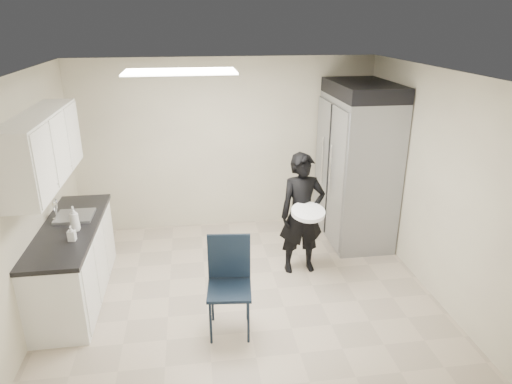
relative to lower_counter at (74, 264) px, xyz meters
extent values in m
plane|color=#B3A28C|center=(1.95, -0.20, -0.43)|extent=(4.50, 4.50, 0.00)
plane|color=white|center=(1.95, -0.20, 2.17)|extent=(4.50, 4.50, 0.00)
plane|color=beige|center=(1.95, 1.80, 0.87)|extent=(4.50, 0.00, 4.50)
plane|color=beige|center=(-0.30, -0.20, 0.87)|extent=(0.00, 4.00, 4.00)
plane|color=beige|center=(4.20, -0.20, 0.87)|extent=(0.00, 4.00, 4.00)
cube|color=white|center=(1.35, 0.20, 2.14)|extent=(1.20, 0.60, 0.02)
cube|color=silver|center=(0.00, 0.00, 0.00)|extent=(0.60, 1.90, 0.86)
cube|color=black|center=(0.00, 0.00, 0.46)|extent=(0.64, 1.95, 0.05)
cube|color=gray|center=(0.02, 0.25, 0.44)|extent=(0.42, 0.40, 0.14)
cylinder|color=silver|center=(-0.18, 0.25, 0.59)|extent=(0.02, 0.02, 0.24)
cube|color=silver|center=(-0.13, 0.00, 1.40)|extent=(0.35, 1.80, 0.75)
cube|color=black|center=(-0.19, 1.15, 1.19)|extent=(0.22, 0.30, 0.35)
cube|color=yellow|center=(-0.29, -0.10, 0.79)|extent=(0.00, 0.12, 0.07)
cube|color=yellow|center=(-0.29, 0.10, 0.75)|extent=(0.00, 0.12, 0.07)
cube|color=gray|center=(3.78, 1.07, 0.62)|extent=(0.80, 1.35, 2.10)
cube|color=black|center=(3.78, 1.07, 1.77)|extent=(0.80, 1.35, 0.20)
cube|color=black|center=(1.74, -0.92, 0.07)|extent=(0.49, 0.49, 1.01)
imported|color=black|center=(2.77, 0.22, 0.36)|extent=(0.60, 0.41, 1.59)
cylinder|color=white|center=(2.78, -0.03, 0.50)|extent=(0.43, 0.43, 0.05)
imported|color=white|center=(0.11, -0.12, 0.62)|extent=(0.14, 0.14, 0.28)
imported|color=#A09EA9|center=(0.13, -0.37, 0.56)|extent=(0.08, 0.08, 0.17)
camera|label=1|loc=(1.43, -4.92, 2.69)|focal=32.00mm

